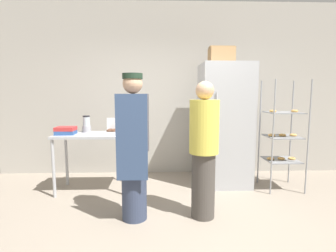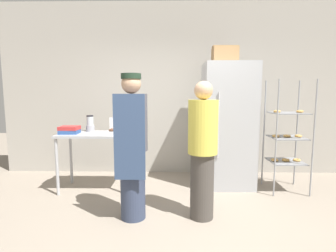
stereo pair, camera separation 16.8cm
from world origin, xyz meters
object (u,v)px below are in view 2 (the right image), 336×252
at_px(refrigerator, 228,125).
at_px(blender_pitcher, 90,124).
at_px(donut_box, 116,131).
at_px(cardboard_storage_box, 225,55).
at_px(baking_rack, 287,138).
at_px(person_baker, 132,145).
at_px(binder_stack, 69,130).
at_px(person_customer, 203,150).

height_order(refrigerator, blender_pitcher, refrigerator).
distance_m(donut_box, cardboard_storage_box, 2.04).
bearing_deg(blender_pitcher, baking_rack, -3.33).
distance_m(donut_box, person_baker, 0.94).
bearing_deg(refrigerator, binder_stack, -173.02).
bearing_deg(refrigerator, blender_pitcher, -178.18).
distance_m(refrigerator, person_customer, 1.30).
bearing_deg(blender_pitcher, refrigerator, 1.82).
height_order(baking_rack, binder_stack, baking_rack).
bearing_deg(donut_box, person_baker, -67.02).
xyz_separation_m(refrigerator, binder_stack, (-2.43, -0.30, -0.04)).
height_order(person_baker, person_customer, person_baker).
xyz_separation_m(binder_stack, cardboard_storage_box, (2.36, 0.34, 1.14)).
bearing_deg(binder_stack, person_customer, -24.72).
bearing_deg(person_baker, baking_rack, 23.54).
height_order(blender_pitcher, person_customer, person_customer).
xyz_separation_m(baking_rack, person_baker, (-2.19, -0.95, 0.07)).
bearing_deg(refrigerator, person_customer, -114.42).
bearing_deg(donut_box, blender_pitcher, 150.73).
height_order(baking_rack, blender_pitcher, baking_rack).
bearing_deg(person_baker, refrigerator, 41.67).
height_order(donut_box, person_customer, person_customer).
bearing_deg(person_customer, refrigerator, 65.58).
bearing_deg(binder_stack, baking_rack, 0.91).
xyz_separation_m(baking_rack, donut_box, (-2.56, -0.09, 0.11)).
relative_size(blender_pitcher, person_customer, 0.16).
distance_m(blender_pitcher, person_customer, 2.00).
xyz_separation_m(donut_box, binder_stack, (-0.72, 0.04, 0.01)).
bearing_deg(refrigerator, cardboard_storage_box, 147.52).
bearing_deg(binder_stack, person_baker, -39.81).
bearing_deg(blender_pitcher, person_customer, -33.66).
height_order(blender_pitcher, cardboard_storage_box, cardboard_storage_box).
distance_m(baking_rack, donut_box, 2.56).
xyz_separation_m(donut_box, person_baker, (0.37, -0.87, -0.04)).
xyz_separation_m(cardboard_storage_box, person_customer, (-0.46, -1.22, -1.25)).
bearing_deg(cardboard_storage_box, baking_rack, -17.62).
height_order(refrigerator, baking_rack, refrigerator).
bearing_deg(person_baker, blender_pitcher, 126.60).
height_order(baking_rack, person_customer, baking_rack).
relative_size(baking_rack, binder_stack, 5.96).
relative_size(refrigerator, cardboard_storage_box, 5.03).
distance_m(refrigerator, cardboard_storage_box, 1.10).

